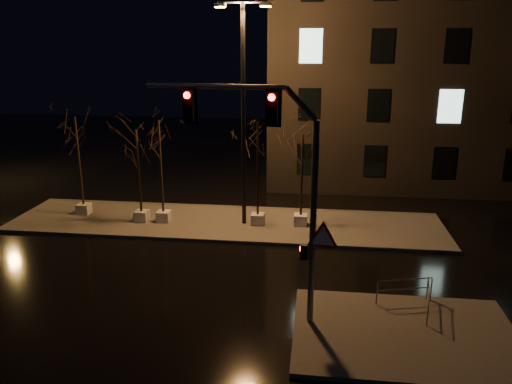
# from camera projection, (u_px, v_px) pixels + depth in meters

# --- Properties ---
(ground) EXTENTS (90.00, 90.00, 0.00)m
(ground) POSITION_uv_depth(u_px,v_px,m) (198.00, 275.00, 19.92)
(ground) COLOR black
(ground) RESTS_ON ground
(median) EXTENTS (22.00, 5.00, 0.15)m
(median) POSITION_uv_depth(u_px,v_px,m) (225.00, 223.00, 25.61)
(median) COLOR #494742
(median) RESTS_ON ground
(sidewalk_corner) EXTENTS (7.00, 5.00, 0.15)m
(sidewalk_corner) POSITION_uv_depth(u_px,v_px,m) (405.00, 335.00, 15.68)
(sidewalk_corner) COLOR #494742
(sidewalk_corner) RESTS_ON ground
(building) EXTENTS (25.00, 12.00, 15.00)m
(building) POSITION_uv_depth(u_px,v_px,m) (462.00, 66.00, 33.30)
(building) COLOR black
(building) RESTS_ON ground
(tree_0) EXTENTS (1.80, 1.80, 5.32)m
(tree_0) POSITION_uv_depth(u_px,v_px,m) (77.00, 139.00, 25.63)
(tree_0) COLOR silver
(tree_0) RESTS_ON median
(tree_1) EXTENTS (1.80, 1.80, 4.84)m
(tree_1) POSITION_uv_depth(u_px,v_px,m) (137.00, 151.00, 24.62)
(tree_1) COLOR silver
(tree_1) RESTS_ON median
(tree_2) EXTENTS (1.80, 1.80, 5.34)m
(tree_2) POSITION_uv_depth(u_px,v_px,m) (160.00, 143.00, 24.45)
(tree_2) COLOR silver
(tree_2) RESTS_ON median
(tree_3) EXTENTS (1.80, 1.80, 5.33)m
(tree_3) POSITION_uv_depth(u_px,v_px,m) (258.00, 145.00, 24.05)
(tree_3) COLOR silver
(tree_3) RESTS_ON median
(tree_4) EXTENTS (1.80, 1.80, 4.73)m
(tree_4) POSITION_uv_depth(u_px,v_px,m) (302.00, 155.00, 24.07)
(tree_4) COLOR silver
(tree_4) RESTS_ON median
(traffic_signal_mast) EXTENTS (6.16, 0.88, 7.56)m
(traffic_signal_mast) POSITION_uv_depth(u_px,v_px,m) (275.00, 172.00, 15.21)
(traffic_signal_mast) COLOR slate
(traffic_signal_mast) RESTS_ON sidewalk_corner
(streetlight_main) EXTENTS (2.65, 0.51, 10.60)m
(streetlight_main) POSITION_uv_depth(u_px,v_px,m) (243.00, 102.00, 23.64)
(streetlight_main) COLOR black
(streetlight_main) RESTS_ON median
(guard_rail_a) EXTENTS (1.97, 0.57, 0.88)m
(guard_rail_a) POSITION_uv_depth(u_px,v_px,m) (405.00, 287.00, 17.37)
(guard_rail_a) COLOR slate
(guard_rail_a) RESTS_ON sidewalk_corner
(guard_rail_b) EXTENTS (0.39, 1.83, 0.88)m
(guard_rail_b) POSITION_uv_depth(u_px,v_px,m) (428.00, 297.00, 16.73)
(guard_rail_b) COLOR slate
(guard_rail_b) RESTS_ON sidewalk_corner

